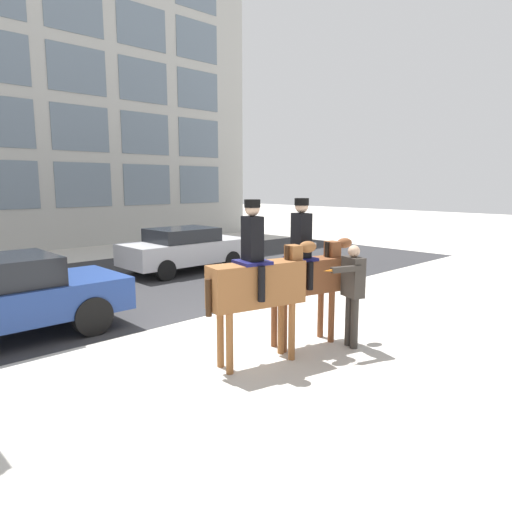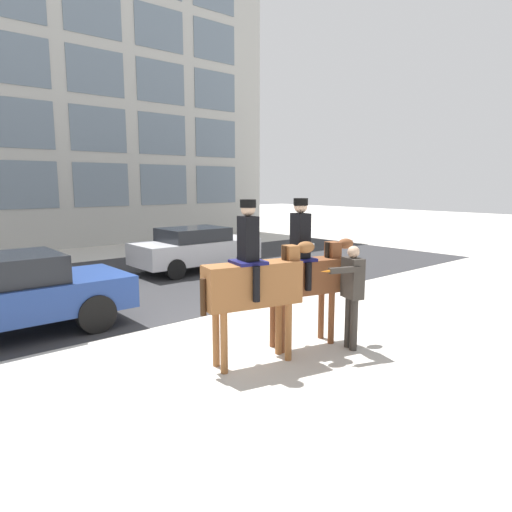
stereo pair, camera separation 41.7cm
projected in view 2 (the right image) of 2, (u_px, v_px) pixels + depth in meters
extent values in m
plane|color=beige|center=(207.00, 324.00, 9.09)|extent=(80.00, 80.00, 0.00)
cube|color=#2D2D30|center=(111.00, 285.00, 12.67)|extent=(24.90, 8.50, 0.01)
cube|color=#A8A8A3|center=(10.00, 4.00, 17.39)|extent=(24.90, 0.30, 19.13)
cube|color=slate|center=(26.00, 185.00, 18.33)|extent=(2.50, 0.02, 1.92)
cube|color=slate|center=(102.00, 185.00, 20.33)|extent=(2.50, 0.02, 1.92)
cube|color=slate|center=(164.00, 185.00, 22.33)|extent=(2.50, 0.02, 1.92)
cube|color=slate|center=(217.00, 185.00, 24.33)|extent=(2.50, 0.02, 1.92)
cube|color=slate|center=(21.00, 123.00, 17.95)|extent=(2.50, 0.02, 1.92)
cube|color=slate|center=(99.00, 129.00, 19.95)|extent=(2.50, 0.02, 1.92)
cube|color=slate|center=(163.00, 134.00, 21.95)|extent=(2.50, 0.02, 1.92)
cube|color=slate|center=(216.00, 138.00, 23.95)|extent=(2.50, 0.02, 1.92)
cube|color=slate|center=(16.00, 59.00, 17.58)|extent=(2.50, 0.02, 1.92)
cube|color=slate|center=(96.00, 72.00, 19.58)|extent=(2.50, 0.02, 1.92)
cube|color=slate|center=(161.00, 82.00, 21.58)|extent=(2.50, 0.02, 1.92)
cube|color=slate|center=(215.00, 91.00, 23.58)|extent=(2.50, 0.02, 1.92)
cube|color=slate|center=(93.00, 12.00, 19.20)|extent=(2.50, 0.02, 1.92)
cube|color=slate|center=(159.00, 28.00, 21.20)|extent=(2.50, 0.02, 1.92)
cube|color=slate|center=(215.00, 41.00, 23.20)|extent=(2.50, 0.02, 1.92)
cube|color=brown|center=(253.00, 284.00, 6.94)|extent=(1.59, 0.77, 0.66)
cylinder|color=brown|center=(279.00, 327.00, 7.45)|extent=(0.11, 0.11, 0.93)
cylinder|color=brown|center=(288.00, 332.00, 7.18)|extent=(0.11, 0.11, 0.93)
cylinder|color=brown|center=(216.00, 337.00, 6.95)|extent=(0.11, 0.11, 0.93)
cylinder|color=brown|center=(224.00, 343.00, 6.68)|extent=(0.11, 0.11, 0.93)
cube|color=brown|center=(291.00, 260.00, 7.20)|extent=(0.25, 0.28, 0.46)
cube|color=#382314|center=(284.00, 259.00, 7.14)|extent=(0.06, 0.09, 0.41)
ellipsoid|color=brown|center=(306.00, 247.00, 7.29)|extent=(0.36, 0.27, 0.19)
cube|color=silver|center=(311.00, 246.00, 7.33)|extent=(0.12, 0.07, 0.08)
cylinder|color=#382314|center=(203.00, 297.00, 6.59)|extent=(0.09, 0.09, 0.55)
cube|color=#14144C|center=(248.00, 262.00, 6.85)|extent=(0.56, 0.57, 0.05)
cube|color=black|center=(248.00, 238.00, 6.80)|extent=(0.29, 0.36, 0.66)
sphere|color=#D1A889|center=(248.00, 209.00, 6.73)|extent=(0.22, 0.22, 0.22)
cylinder|color=black|center=(248.00, 204.00, 6.72)|extent=(0.24, 0.24, 0.12)
cylinder|color=black|center=(241.00, 277.00, 7.13)|extent=(0.11, 0.11, 0.53)
cylinder|color=black|center=(256.00, 284.00, 6.66)|extent=(0.11, 0.11, 0.53)
cube|color=brown|center=(303.00, 277.00, 7.75)|extent=(1.45, 0.75, 0.58)
cylinder|color=brown|center=(321.00, 313.00, 8.23)|extent=(0.11, 0.11, 0.92)
cylinder|color=brown|center=(331.00, 318.00, 7.95)|extent=(0.11, 0.11, 0.92)
cylinder|color=brown|center=(273.00, 321.00, 7.79)|extent=(0.11, 0.11, 0.92)
cylinder|color=brown|center=(282.00, 326.00, 7.51)|extent=(0.11, 0.11, 0.92)
cube|color=brown|center=(333.00, 255.00, 7.97)|extent=(0.25, 0.28, 0.48)
cube|color=black|center=(327.00, 255.00, 7.92)|extent=(0.06, 0.09, 0.43)
ellipsoid|color=brown|center=(346.00, 244.00, 8.06)|extent=(0.35, 0.27, 0.18)
cube|color=silver|center=(350.00, 242.00, 8.10)|extent=(0.12, 0.07, 0.07)
cylinder|color=black|center=(265.00, 287.00, 7.45)|extent=(0.09, 0.09, 0.55)
cube|color=#14144C|center=(300.00, 259.00, 7.67)|extent=(0.52, 0.56, 0.05)
cube|color=black|center=(300.00, 235.00, 7.61)|extent=(0.29, 0.36, 0.74)
sphere|color=#D1A889|center=(301.00, 207.00, 7.54)|extent=(0.22, 0.22, 0.22)
cylinder|color=black|center=(301.00, 202.00, 7.53)|extent=(0.24, 0.24, 0.12)
cylinder|color=black|center=(291.00, 271.00, 7.95)|extent=(0.11, 0.11, 0.46)
cylinder|color=black|center=(308.00, 277.00, 7.48)|extent=(0.11, 0.11, 0.46)
cylinder|color=#332D28|center=(354.00, 325.00, 7.62)|extent=(0.13, 0.13, 0.89)
cylinder|color=#332D28|center=(348.00, 322.00, 7.77)|extent=(0.13, 0.13, 0.89)
cube|color=#332D28|center=(353.00, 278.00, 7.58)|extent=(0.34, 0.45, 0.68)
sphere|color=#D1A889|center=(353.00, 252.00, 7.51)|extent=(0.20, 0.20, 0.20)
cube|color=#332D28|center=(344.00, 270.00, 7.28)|extent=(0.55, 0.27, 0.09)
cone|color=orange|center=(325.00, 271.00, 7.16)|extent=(0.18, 0.10, 0.04)
cube|color=navy|center=(2.00, 301.00, 8.25)|extent=(4.46, 1.83, 0.63)
cylinder|color=black|center=(96.00, 314.00, 8.55)|extent=(0.73, 0.22, 0.73)
cylinder|color=black|center=(66.00, 297.00, 9.81)|extent=(0.73, 0.22, 0.73)
cube|color=#B7B7BC|center=(196.00, 251.00, 14.65)|extent=(4.02, 1.75, 0.67)
cube|color=black|center=(193.00, 234.00, 14.50)|extent=(2.01, 1.54, 0.42)
cylinder|color=black|center=(242.00, 260.00, 14.89)|extent=(0.61, 0.21, 0.61)
cylinder|color=black|center=(214.00, 254.00, 16.10)|extent=(0.61, 0.21, 0.61)
cylinder|color=black|center=(175.00, 269.00, 13.30)|extent=(0.61, 0.21, 0.61)
cylinder|color=black|center=(150.00, 262.00, 14.51)|extent=(0.61, 0.21, 0.61)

